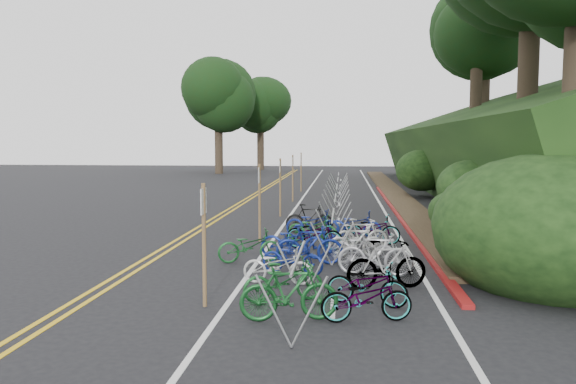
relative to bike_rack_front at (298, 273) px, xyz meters
name	(u,v)px	position (x,y,z in m)	size (l,w,h in m)	color
ground	(204,278)	(-2.49, 2.93, -0.87)	(120.00, 120.00, 0.00)	black
road_markings	(279,219)	(-1.86, 13.03, -0.87)	(7.47, 80.00, 0.01)	gold
red_curb	(398,214)	(3.21, 14.93, -0.82)	(0.25, 28.00, 0.10)	maroon
embankment	(521,153)	(10.47, 21.97, 1.70)	(14.30, 48.14, 9.11)	black
tree_cluster	(454,0)	(7.27, 24.97, 10.67)	(32.51, 54.09, 18.49)	#2D2319
bike_rack_front	(298,273)	(0.00, 0.00, 0.00)	(1.15, 2.98, 1.19)	gray
bike_racks_rest	(337,193)	(0.51, 15.93, -0.02)	(1.14, 23.00, 1.17)	gray
signpost_near	(204,236)	(-1.90, 0.67, 0.52)	(0.08, 0.40, 2.43)	brown
signposts_rest	(287,179)	(-1.89, 16.93, 0.56)	(0.08, 18.40, 2.50)	brown
bike_front	(249,246)	(-1.69, 4.73, -0.42)	(1.70, 0.59, 0.89)	#144C1E
bike_valet	(331,245)	(0.50, 4.88, -0.39)	(3.28, 11.66, 1.09)	#144C1E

